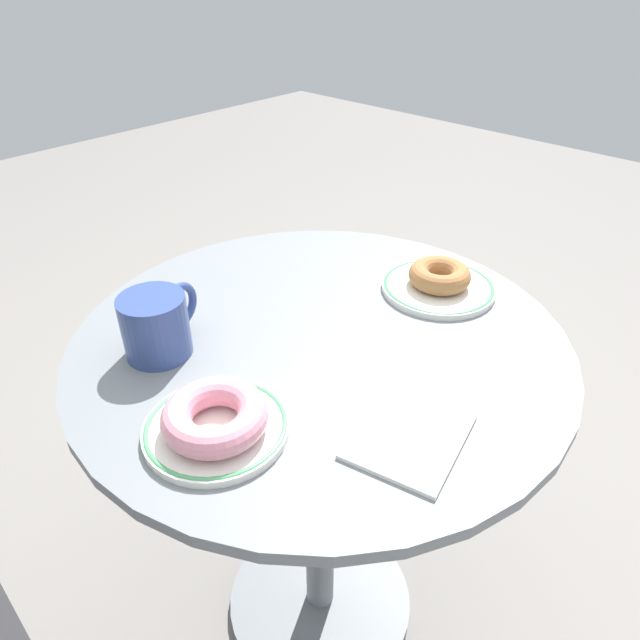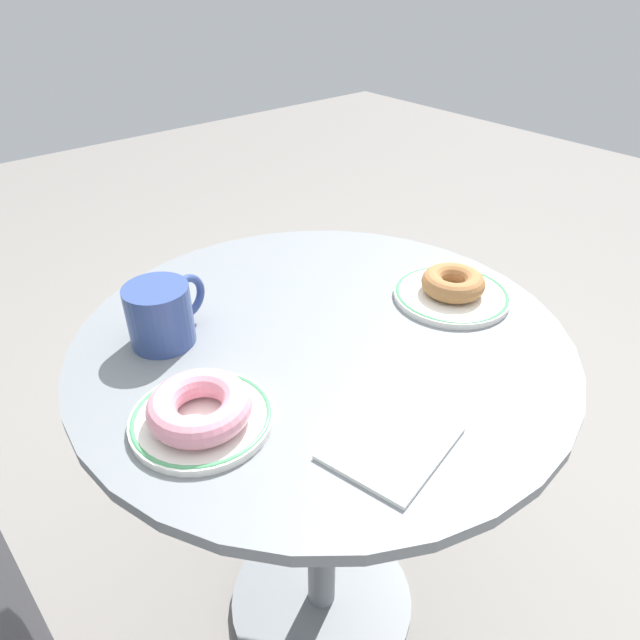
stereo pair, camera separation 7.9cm
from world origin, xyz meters
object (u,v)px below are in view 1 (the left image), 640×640
at_px(coffee_mug, 157,325).
at_px(cafe_table, 320,441).
at_px(plate_left, 216,427).
at_px(donut_cinnamon, 440,275).
at_px(plate_right, 438,287).
at_px(donut_pink_frosted, 215,416).
at_px(paper_napkin, 409,436).

bearing_deg(coffee_mug, cafe_table, -37.21).
relative_size(plate_left, donut_cinnamon, 1.71).
relative_size(cafe_table, coffee_mug, 5.56).
bearing_deg(cafe_table, donut_cinnamon, -13.43).
distance_m(plate_right, donut_cinnamon, 0.02).
height_order(plate_left, coffee_mug, coffee_mug).
xyz_separation_m(donut_cinnamon, coffee_mug, (-0.41, 0.19, 0.02)).
height_order(donut_pink_frosted, donut_cinnamon, donut_pink_frosted).
relative_size(plate_left, plate_right, 0.93).
distance_m(paper_napkin, coffee_mug, 0.37).
distance_m(donut_cinnamon, paper_napkin, 0.35).
bearing_deg(cafe_table, donut_pink_frosted, -167.67).
distance_m(donut_pink_frosted, donut_cinnamon, 0.46).
distance_m(plate_left, donut_cinnamon, 0.46).
xyz_separation_m(plate_left, coffee_mug, (0.05, 0.18, 0.04)).
relative_size(donut_pink_frosted, coffee_mug, 0.95).
distance_m(donut_cinnamon, coffee_mug, 0.45).
relative_size(plate_left, paper_napkin, 1.21).
bearing_deg(donut_pink_frosted, paper_napkin, -48.22).
relative_size(plate_left, coffee_mug, 1.32).
distance_m(donut_pink_frosted, paper_napkin, 0.23).
height_order(cafe_table, plate_left, plate_left).
bearing_deg(coffee_mug, donut_cinnamon, -25.12).
distance_m(cafe_table, paper_napkin, 0.32).
relative_size(donut_pink_frosted, donut_cinnamon, 1.23).
xyz_separation_m(plate_left, plate_right, (0.45, -0.01, 0.00)).
bearing_deg(paper_napkin, donut_cinnamon, 27.86).
bearing_deg(donut_cinnamon, donut_pink_frosted, 179.51).
xyz_separation_m(donut_pink_frosted, coffee_mug, (0.05, 0.19, 0.02)).
relative_size(cafe_table, donut_pink_frosted, 5.86).
distance_m(cafe_table, plate_left, 0.32).
bearing_deg(cafe_table, plate_left, -168.79).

